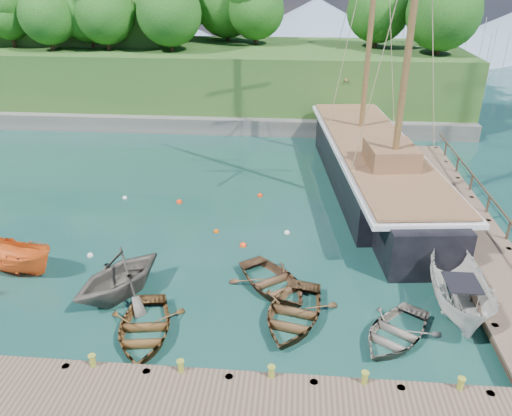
# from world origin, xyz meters

# --- Properties ---
(ground) EXTENTS (160.00, 160.00, 0.00)m
(ground) POSITION_xyz_m (0.00, 0.00, 0.00)
(ground) COLOR #163834
(ground) RESTS_ON ground
(dock_near) EXTENTS (20.00, 3.20, 1.10)m
(dock_near) POSITION_xyz_m (2.00, -6.50, 0.43)
(dock_near) COLOR #4F3D30
(dock_near) RESTS_ON ground
(dock_east) EXTENTS (3.20, 24.00, 1.10)m
(dock_east) POSITION_xyz_m (11.50, 7.00, 0.43)
(dock_east) COLOR #4F3D30
(dock_east) RESTS_ON ground
(bollard_0) EXTENTS (0.26, 0.26, 0.45)m
(bollard_0) POSITION_xyz_m (-4.00, -5.10, 0.00)
(bollard_0) COLOR olive
(bollard_0) RESTS_ON ground
(bollard_1) EXTENTS (0.26, 0.26, 0.45)m
(bollard_1) POSITION_xyz_m (-1.00, -5.10, 0.00)
(bollard_1) COLOR olive
(bollard_1) RESTS_ON ground
(bollard_2) EXTENTS (0.26, 0.26, 0.45)m
(bollard_2) POSITION_xyz_m (2.00, -5.10, 0.00)
(bollard_2) COLOR olive
(bollard_2) RESTS_ON ground
(bollard_3) EXTENTS (0.26, 0.26, 0.45)m
(bollard_3) POSITION_xyz_m (5.00, -5.10, 0.00)
(bollard_3) COLOR olive
(bollard_3) RESTS_ON ground
(bollard_4) EXTENTS (0.26, 0.26, 0.45)m
(bollard_4) POSITION_xyz_m (8.00, -5.10, 0.00)
(bollard_4) COLOR olive
(bollard_4) RESTS_ON ground
(rowboat_0) EXTENTS (3.56, 4.56, 0.86)m
(rowboat_0) POSITION_xyz_m (-2.98, -2.80, 0.00)
(rowboat_0) COLOR brown
(rowboat_0) RESTS_ON ground
(rowboat_1) EXTENTS (5.53, 5.72, 2.31)m
(rowboat_1) POSITION_xyz_m (-4.73, -0.34, 0.00)
(rowboat_1) COLOR #58524A
(rowboat_1) RESTS_ON ground
(rowboat_2) EXTENTS (4.05, 4.98, 0.91)m
(rowboat_2) POSITION_xyz_m (2.64, -1.40, 0.00)
(rowboat_2) COLOR #4F371E
(rowboat_2) RESTS_ON ground
(rowboat_3) EXTENTS (4.42, 4.69, 0.79)m
(rowboat_3) POSITION_xyz_m (6.49, -2.15, 0.00)
(rowboat_3) COLOR slate
(rowboat_3) RESTS_ON ground
(rowboat_4) EXTENTS (4.84, 5.08, 0.86)m
(rowboat_4) POSITION_xyz_m (1.76, 0.71, 0.00)
(rowboat_4) COLOR brown
(rowboat_4) RESTS_ON ground
(motorboat_orange) EXTENTS (4.64, 2.70, 1.69)m
(motorboat_orange) POSITION_xyz_m (-10.16, 1.06, 0.00)
(motorboat_orange) COLOR orange
(motorboat_orange) RESTS_ON ground
(cabin_boat_white) EXTENTS (2.43, 5.63, 2.13)m
(cabin_boat_white) POSITION_xyz_m (9.28, -0.29, 0.00)
(cabin_boat_white) COLOR silver
(cabin_boat_white) RESTS_ON ground
(schooner) EXTENTS (7.37, 28.16, 20.76)m
(schooner) POSITION_xyz_m (7.40, 12.59, 1.15)
(schooner) COLOR black
(schooner) RESTS_ON ground
(mooring_buoy_0) EXTENTS (0.31, 0.31, 0.31)m
(mooring_buoy_0) POSITION_xyz_m (-7.26, 2.65, 0.00)
(mooring_buoy_0) COLOR silver
(mooring_buoy_0) RESTS_ON ground
(mooring_buoy_1) EXTENTS (0.29, 0.29, 0.29)m
(mooring_buoy_1) POSITION_xyz_m (-1.53, 5.57, 0.00)
(mooring_buoy_1) COLOR #DF4C00
(mooring_buoy_1) RESTS_ON ground
(mooring_buoy_2) EXTENTS (0.36, 0.36, 0.36)m
(mooring_buoy_2) POSITION_xyz_m (0.04, 4.25, 0.00)
(mooring_buoy_2) COLOR #F64514
(mooring_buoy_2) RESTS_ON ground
(mooring_buoy_3) EXTENTS (0.31, 0.31, 0.31)m
(mooring_buoy_3) POSITION_xyz_m (2.20, 5.76, 0.00)
(mooring_buoy_3) COLOR white
(mooring_buoy_3) RESTS_ON ground
(mooring_buoy_4) EXTENTS (0.36, 0.36, 0.36)m
(mooring_buoy_4) POSITION_xyz_m (-4.29, 8.97, 0.00)
(mooring_buoy_4) COLOR #F2330B
(mooring_buoy_4) RESTS_ON ground
(mooring_buoy_5) EXTENTS (0.33, 0.33, 0.33)m
(mooring_buoy_5) POSITION_xyz_m (0.42, 10.31, 0.00)
(mooring_buoy_5) COLOR #F33106
(mooring_buoy_5) RESTS_ON ground
(mooring_buoy_6) EXTENTS (0.29, 0.29, 0.29)m
(mooring_buoy_6) POSITION_xyz_m (-7.72, 9.29, 0.00)
(mooring_buoy_6) COLOR silver
(mooring_buoy_6) RESTS_ON ground
(headland) EXTENTS (51.00, 19.31, 12.90)m
(headland) POSITION_xyz_m (-12.88, 31.36, 5.54)
(headland) COLOR #474744
(headland) RESTS_ON ground
(distant_ridge) EXTENTS (117.00, 40.00, 10.00)m
(distant_ridge) POSITION_xyz_m (4.30, 70.00, 4.35)
(distant_ridge) COLOR #728CA5
(distant_ridge) RESTS_ON ground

